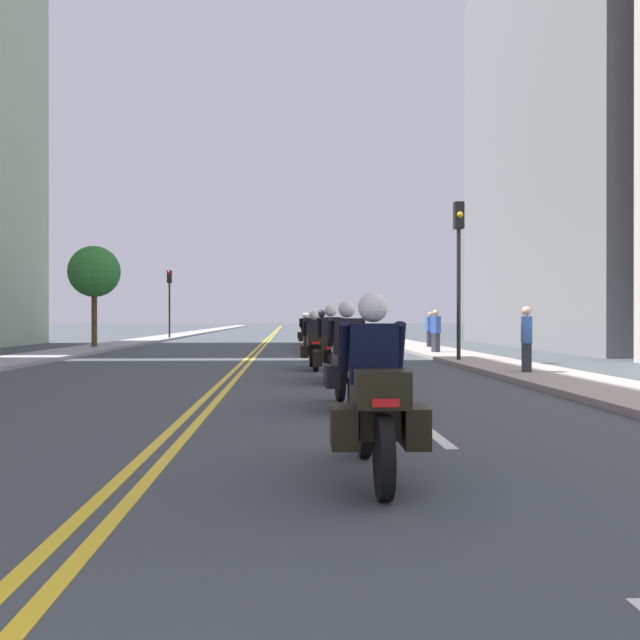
% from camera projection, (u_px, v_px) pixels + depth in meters
% --- Properties ---
extents(ground_plane, '(264.00, 264.00, 0.00)m').
position_uv_depth(ground_plane, '(271.00, 337.00, 47.76)').
color(ground_plane, '#3D4449').
extents(sidewalk_left, '(2.21, 144.00, 0.12)m').
position_uv_depth(sidewalk_left, '(173.00, 336.00, 47.42)').
color(sidewalk_left, '#949399').
rests_on(sidewalk_left, ground).
extents(sidewalk_right, '(2.21, 144.00, 0.12)m').
position_uv_depth(sidewalk_right, '(367.00, 336.00, 48.10)').
color(sidewalk_right, gray).
rests_on(sidewalk_right, ground).
extents(centreline_yellow_inner, '(0.12, 132.00, 0.01)m').
position_uv_depth(centreline_yellow_inner, '(269.00, 337.00, 47.75)').
color(centreline_yellow_inner, yellow).
rests_on(centreline_yellow_inner, ground).
extents(centreline_yellow_outer, '(0.12, 132.00, 0.01)m').
position_uv_depth(centreline_yellow_outer, '(272.00, 337.00, 47.76)').
color(centreline_yellow_outer, yellow).
rests_on(centreline_yellow_outer, ground).
extents(lane_dashes_white, '(0.14, 56.40, 0.01)m').
position_uv_depth(lane_dashes_white, '(327.00, 349.00, 28.92)').
color(lane_dashes_white, silver).
rests_on(lane_dashes_white, ground).
extents(building_right_1, '(9.04, 17.73, 20.04)m').
position_uv_depth(building_right_1, '(609.00, 135.00, 30.92)').
color(building_right_1, slate).
rests_on(building_right_1, ground).
extents(motorcycle_0, '(0.77, 2.16, 1.58)m').
position_uv_depth(motorcycle_0, '(374.00, 401.00, 5.50)').
color(motorcycle_0, black).
rests_on(motorcycle_0, ground).
extents(motorcycle_1, '(0.78, 2.18, 1.62)m').
position_uv_depth(motorcycle_1, '(348.00, 364.00, 9.84)').
color(motorcycle_1, black).
rests_on(motorcycle_1, ground).
extents(motorcycle_2, '(0.78, 2.18, 1.65)m').
position_uv_depth(motorcycle_2, '(331.00, 350.00, 14.00)').
color(motorcycle_2, black).
rests_on(motorcycle_2, ground).
extents(motorcycle_3, '(0.77, 2.19, 1.56)m').
position_uv_depth(motorcycle_3, '(314.00, 345.00, 17.35)').
color(motorcycle_3, black).
rests_on(motorcycle_3, ground).
extents(motorcycle_4, '(0.77, 2.08, 1.64)m').
position_uv_depth(motorcycle_4, '(322.00, 339.00, 21.32)').
color(motorcycle_4, black).
rests_on(motorcycle_4, ground).
extents(motorcycle_5, '(0.77, 2.14, 1.63)m').
position_uv_depth(motorcycle_5, '(313.00, 336.00, 25.88)').
color(motorcycle_5, black).
rests_on(motorcycle_5, ground).
extents(motorcycle_6, '(0.76, 2.18, 1.60)m').
position_uv_depth(motorcycle_6, '(307.00, 334.00, 29.13)').
color(motorcycle_6, black).
rests_on(motorcycle_6, ground).
extents(motorcycle_7, '(0.76, 2.21, 1.63)m').
position_uv_depth(motorcycle_7, '(305.00, 332.00, 33.42)').
color(motorcycle_7, black).
rests_on(motorcycle_7, ground).
extents(traffic_light_near, '(0.28, 0.38, 4.82)m').
position_uv_depth(traffic_light_near, '(459.00, 252.00, 19.52)').
color(traffic_light_near, black).
rests_on(traffic_light_near, ground).
extents(traffic_light_far, '(0.28, 0.38, 4.43)m').
position_uv_depth(traffic_light_far, '(169.00, 291.00, 42.19)').
color(traffic_light_far, black).
rests_on(traffic_light_far, ground).
extents(pedestrian_0, '(0.33, 0.41, 1.67)m').
position_uv_depth(pedestrian_0, '(436.00, 332.00, 24.00)').
color(pedestrian_0, '#2B2D39').
rests_on(pedestrian_0, ground).
extents(pedestrian_1, '(0.30, 0.40, 1.63)m').
position_uv_depth(pedestrian_1, '(527.00, 341.00, 15.08)').
color(pedestrian_1, '#272E37').
rests_on(pedestrian_1, ground).
extents(pedestrian_2, '(0.40, 0.30, 1.64)m').
position_uv_depth(pedestrian_2, '(430.00, 330.00, 28.44)').
color(pedestrian_2, '#242736').
rests_on(pedestrian_2, ground).
extents(street_tree_0, '(2.23, 2.23, 4.51)m').
position_uv_depth(street_tree_0, '(94.00, 272.00, 28.56)').
color(street_tree_0, '#4C3823').
rests_on(street_tree_0, ground).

